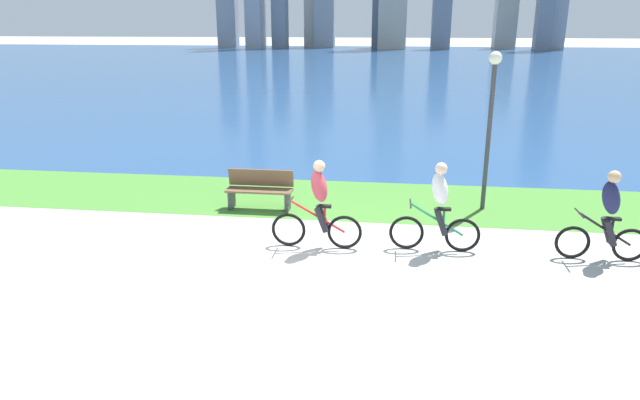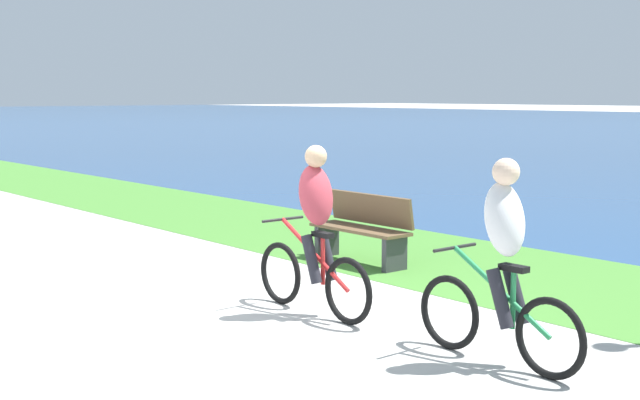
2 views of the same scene
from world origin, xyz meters
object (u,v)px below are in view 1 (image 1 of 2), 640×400
Objects in this scene: lamppost_tall at (491,107)px; cyclist_distant_rear at (607,216)px; cyclist_lead at (318,205)px; cyclist_trailing at (438,208)px; bench_near_path at (260,190)px.

cyclist_distant_rear is at bearing -57.88° from lamppost_tall.
lamppost_tall reaches higher than cyclist_lead.
cyclist_lead is 2.20m from cyclist_trailing.
cyclist_lead is 4.66m from lamppost_tall.
bench_near_path is (-3.83, 2.01, -0.39)m from cyclist_trailing.
cyclist_trailing is at bearing 178.74° from cyclist_distant_rear.
cyclist_trailing is (2.19, 0.14, -0.00)m from cyclist_lead.
bench_near_path is 0.43× the size of lamppost_tall.
cyclist_trailing is at bearing -27.72° from bench_near_path.
cyclist_lead reaches higher than bench_near_path.
cyclist_distant_rear is at bearing 0.87° from cyclist_lead.
cyclist_trailing is at bearing 3.70° from cyclist_lead.
cyclist_lead is at bearing -176.30° from cyclist_trailing.
lamppost_tall is (3.40, 2.81, 1.49)m from cyclist_lead.
lamppost_tall reaches higher than cyclist_distant_rear.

